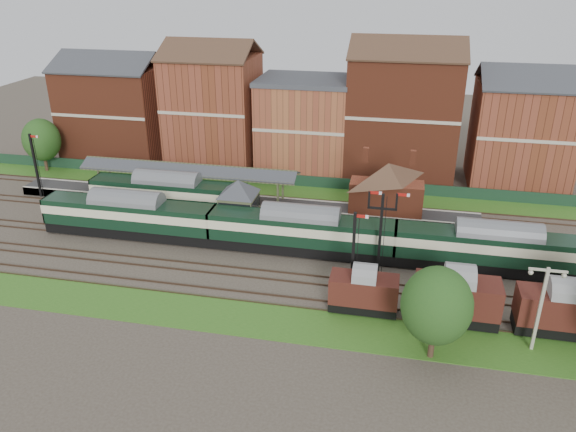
% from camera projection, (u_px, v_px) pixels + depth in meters
% --- Properties ---
extents(ground, '(160.00, 160.00, 0.00)m').
position_uv_depth(ground, '(260.00, 249.00, 56.79)').
color(ground, '#473D33').
rests_on(ground, ground).
extents(grass_back, '(90.00, 4.50, 0.06)m').
position_uv_depth(grass_back, '(291.00, 191.00, 71.05)').
color(grass_back, '#2D6619').
rests_on(grass_back, ground).
extents(grass_front, '(90.00, 5.00, 0.06)m').
position_uv_depth(grass_front, '(223.00, 315.00, 46.08)').
color(grass_front, '#2D6619').
rests_on(grass_front, ground).
extents(fence, '(90.00, 0.12, 1.50)m').
position_uv_depth(fence, '(294.00, 180.00, 72.53)').
color(fence, '#193823').
rests_on(fence, ground).
extents(platform, '(55.00, 3.40, 1.00)m').
position_uv_depth(platform, '(239.00, 203.00, 66.22)').
color(platform, '#2D2D2D').
rests_on(platform, ground).
extents(signal_box, '(5.40, 5.40, 6.00)m').
position_uv_depth(signal_box, '(239.00, 205.00, 58.94)').
color(signal_box, '#637A57').
rests_on(signal_box, ground).
extents(brick_hut, '(3.20, 2.64, 2.94)m').
position_uv_depth(brick_hut, '(314.00, 229.00, 58.26)').
color(brick_hut, brown).
rests_on(brick_hut, ground).
extents(station_building, '(8.10, 8.10, 5.90)m').
position_uv_depth(station_building, '(387.00, 187.00, 61.61)').
color(station_building, brown).
rests_on(station_building, platform).
extents(canopy, '(26.00, 3.89, 4.08)m').
position_uv_depth(canopy, '(189.00, 167.00, 65.66)').
color(canopy, '#42482D').
rests_on(canopy, platform).
extents(semaphore_bracket, '(3.60, 0.25, 8.18)m').
position_uv_depth(semaphore_bracket, '(381.00, 229.00, 50.40)').
color(semaphore_bracket, black).
rests_on(semaphore_bracket, ground).
extents(semaphore_platform_end, '(1.23, 0.25, 8.00)m').
position_uv_depth(semaphore_platform_end, '(36.00, 165.00, 67.83)').
color(semaphore_platform_end, black).
rests_on(semaphore_platform_end, ground).
extents(semaphore_siding, '(1.23, 0.25, 8.00)m').
position_uv_depth(semaphore_siding, '(353.00, 254.00, 46.96)').
color(semaphore_siding, black).
rests_on(semaphore_siding, ground).
extents(yard_lamp, '(2.60, 0.22, 7.00)m').
position_uv_depth(yard_lamp, '(541.00, 304.00, 40.40)').
color(yard_lamp, beige).
rests_on(yard_lamp, ground).
extents(town_backdrop, '(69.00, 10.00, 16.00)m').
position_uv_depth(town_backdrop, '(303.00, 119.00, 76.23)').
color(town_backdrop, brown).
rests_on(town_backdrop, ground).
extents(dmu_train, '(54.86, 2.88, 4.21)m').
position_uv_depth(dmu_train, '(301.00, 231.00, 54.99)').
color(dmu_train, black).
rests_on(dmu_train, ground).
extents(platform_railcar, '(18.07, 2.85, 4.16)m').
position_uv_depth(platform_railcar, '(168.00, 194.00, 63.90)').
color(platform_railcar, black).
rests_on(platform_railcar, ground).
extents(goods_van_a, '(5.56, 2.41, 3.37)m').
position_uv_depth(goods_van_a, '(364.00, 291.00, 45.88)').
color(goods_van_a, black).
rests_on(goods_van_a, ground).
extents(goods_van_b, '(6.59, 2.86, 4.00)m').
position_uv_depth(goods_van_b, '(457.00, 298.00, 44.37)').
color(goods_van_b, black).
rests_on(goods_van_b, ground).
extents(goods_van_c, '(6.26, 2.71, 3.80)m').
position_uv_depth(goods_van_c, '(559.00, 310.00, 42.99)').
color(goods_van_c, black).
rests_on(goods_van_c, ground).
extents(tree_far, '(5.04, 5.04, 7.36)m').
position_uv_depth(tree_far, '(437.00, 306.00, 39.42)').
color(tree_far, '#382619').
rests_on(tree_far, ground).
extents(tree_back, '(5.03, 5.03, 7.35)m').
position_uv_depth(tree_back, '(41.00, 140.00, 76.27)').
color(tree_back, '#382619').
rests_on(tree_back, ground).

